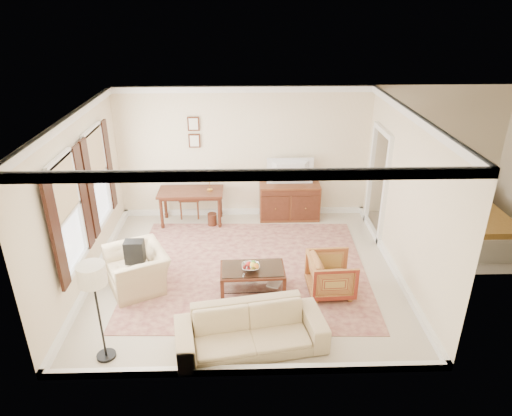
{
  "coord_description": "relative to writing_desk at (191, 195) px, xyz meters",
  "views": [
    {
      "loc": [
        -0.02,
        -7.04,
        4.58
      ],
      "look_at": [
        0.2,
        0.3,
        1.15
      ],
      "focal_mm": 32.0,
      "sensor_mm": 36.0,
      "label": 1
    }
  ],
  "objects": [
    {
      "name": "framed_prints",
      "position": [
        0.1,
        0.42,
        1.29
      ],
      "size": [
        0.25,
        0.04,
        0.68
      ],
      "primitive_type": null,
      "color": "#4B2315",
      "rests_on": "room_shell"
    },
    {
      "name": "annex_bedroom",
      "position": [
        5.65,
        -0.9,
        -0.31
      ],
      "size": [
        3.0,
        2.7,
        2.9
      ],
      "color": "beige",
      "rests_on": "ground"
    },
    {
      "name": "club_armchair",
      "position": [
        -0.69,
        -2.43,
        -0.19
      ],
      "size": [
        1.09,
        1.25,
        0.92
      ],
      "primitive_type": "imported",
      "rotation": [
        0.0,
        0.0,
        -1.11
      ],
      "color": "#C4B584",
      "rests_on": "room_shell"
    },
    {
      "name": "striped_armchair",
      "position": [
        2.59,
        -2.71,
        -0.27
      ],
      "size": [
        0.72,
        0.77,
        0.76
      ],
      "primitive_type": "imported",
      "rotation": [
        0.0,
        0.0,
        1.62
      ],
      "color": "maroon",
      "rests_on": "room_shell"
    },
    {
      "name": "coffee_table",
      "position": [
        1.27,
        -2.63,
        -0.3
      ],
      "size": [
        1.09,
        0.66,
        0.46
      ],
      "rotation": [
        0.0,
        0.0,
        0.03
      ],
      "color": "#4B2315",
      "rests_on": "room_shell"
    },
    {
      "name": "book_a",
      "position": [
        1.15,
        -2.52,
        -0.47
      ],
      "size": [
        0.28,
        0.05,
        0.38
      ],
      "primitive_type": "imported",
      "rotation": [
        0.0,
        0.0,
        0.06
      ],
      "color": "brown",
      "rests_on": "coffee_table"
    },
    {
      "name": "writing_desk",
      "position": [
        0.0,
        0.0,
        0.0
      ],
      "size": [
        1.39,
        0.7,
        0.76
      ],
      "color": "#4B2315",
      "rests_on": "room_shell"
    },
    {
      "name": "doorway",
      "position": [
        3.87,
        -0.55,
        0.42
      ],
      "size": [
        0.1,
        1.12,
        2.25
      ],
      "primitive_type": null,
      "color": "white",
      "rests_on": "room_shell"
    },
    {
      "name": "window_front",
      "position": [
        -1.54,
        -2.75,
        0.9
      ],
      "size": [
        0.12,
        1.56,
        1.8
      ],
      "primitive_type": null,
      "color": "#CCB284",
      "rests_on": "room_shell"
    },
    {
      "name": "sofa",
      "position": [
        1.21,
        -4.0,
        -0.24
      ],
      "size": [
        2.18,
        0.97,
        0.82
      ],
      "primitive_type": "imported",
      "rotation": [
        0.0,
        0.0,
        0.17
      ],
      "color": "#C4B584",
      "rests_on": "room_shell"
    },
    {
      "name": "backpack",
      "position": [
        -0.71,
        -2.39,
        0.06
      ],
      "size": [
        0.27,
        0.35,
        0.4
      ],
      "primitive_type": "cube",
      "rotation": [
        0.0,
        0.0,
        -1.4
      ],
      "color": "black",
      "rests_on": "club_armchair"
    },
    {
      "name": "rug",
      "position": [
        1.21,
        -1.96,
        -0.65
      ],
      "size": [
        4.38,
        3.79,
        0.01
      ],
      "primitive_type": "cube",
      "rotation": [
        0.0,
        0.0,
        -0.03
      ],
      "color": "maroon",
      "rests_on": "room_shell"
    },
    {
      "name": "window_rear",
      "position": [
        -1.54,
        -1.15,
        0.9
      ],
      "size": [
        0.12,
        1.56,
        1.8
      ],
      "primitive_type": null,
      "color": "#CCB284",
      "rests_on": "room_shell"
    },
    {
      "name": "tv",
      "position": [
        2.16,
        0.14,
        0.65
      ],
      "size": [
        0.97,
        0.56,
        0.13
      ],
      "primitive_type": "imported",
      "rotation": [
        0.0,
        0.0,
        3.14
      ],
      "color": "black",
      "rests_on": "sideboard"
    },
    {
      "name": "floor_lamp",
      "position": [
        -0.81,
        -4.14,
        0.6
      ],
      "size": [
        0.37,
        0.37,
        1.5
      ],
      "color": "black",
      "rests_on": "room_shell"
    },
    {
      "name": "sideboard",
      "position": [
        2.16,
        0.16,
        -0.24
      ],
      "size": [
        1.32,
        0.51,
        0.81
      ],
      "primitive_type": "cube",
      "color": "brown",
      "rests_on": "room_shell"
    },
    {
      "name": "desk_chair",
      "position": [
        -0.07,
        0.35,
        -0.13
      ],
      "size": [
        0.52,
        0.52,
        1.05
      ],
      "primitive_type": null,
      "rotation": [
        0.0,
        0.0,
        -0.17
      ],
      "color": "brown",
      "rests_on": "room_shell"
    },
    {
      "name": "fruit_bowl",
      "position": [
        1.24,
        -2.66,
        -0.14
      ],
      "size": [
        0.42,
        0.42,
        0.1
      ],
      "primitive_type": "imported",
      "color": "silver",
      "rests_on": "coffee_table"
    },
    {
      "name": "room_shell",
      "position": [
        1.16,
        -2.05,
        1.82
      ],
      "size": [
        5.51,
        5.01,
        2.91
      ],
      "color": "beige",
      "rests_on": "ground"
    },
    {
      "name": "book_b",
      "position": [
        1.55,
        -2.62,
        -0.48
      ],
      "size": [
        0.27,
        0.14,
        0.38
      ],
      "primitive_type": "imported",
      "rotation": [
        0.0,
        0.0,
        -0.42
      ],
      "color": "brown",
      "rests_on": "coffee_table"
    },
    {
      "name": "desk_lamp",
      "position": [
        0.42,
        0.0,
        0.36
      ],
      "size": [
        0.32,
        0.32,
        0.5
      ],
      "primitive_type": null,
      "color": "silver",
      "rests_on": "writing_desk"
    }
  ]
}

